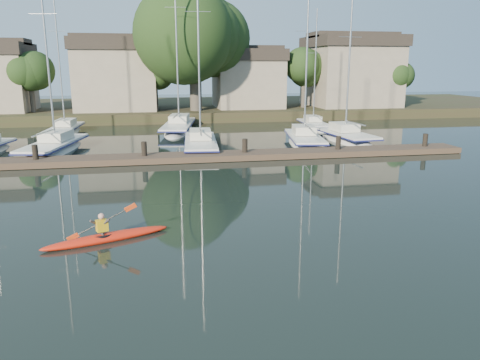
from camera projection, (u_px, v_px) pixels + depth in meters
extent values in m
plane|color=black|center=(237.00, 247.00, 14.63)|extent=(160.00, 160.00, 0.00)
ellipsoid|color=red|center=(107.00, 238.00, 15.13)|extent=(4.08, 1.94, 0.31)
cylinder|color=black|center=(103.00, 236.00, 15.03)|extent=(0.79, 0.79, 0.08)
imported|color=#2E292A|center=(102.00, 226.00, 14.96)|extent=(0.31, 0.38, 0.90)
cube|color=gold|center=(102.00, 226.00, 14.95)|extent=(0.42, 0.36, 0.37)
sphere|color=tan|center=(101.00, 216.00, 14.88)|extent=(0.20, 0.20, 0.20)
cube|color=#483629|center=(196.00, 157.00, 27.95)|extent=(34.00, 2.00, 0.35)
cylinder|color=black|center=(36.00, 161.00, 26.33)|extent=(0.32, 0.32, 1.80)
cylinder|color=black|center=(145.00, 157.00, 27.39)|extent=(0.32, 0.32, 1.80)
cylinder|color=black|center=(245.00, 154.00, 28.46)|extent=(0.32, 0.32, 1.80)
cylinder|color=black|center=(338.00, 150.00, 29.52)|extent=(0.32, 0.32, 1.80)
cylinder|color=black|center=(425.00, 147.00, 30.59)|extent=(0.32, 0.32, 1.80)
ellipsoid|color=silver|center=(55.00, 157.00, 30.82)|extent=(3.90, 9.38, 2.04)
cube|color=silver|center=(54.00, 143.00, 30.59)|extent=(3.49, 7.75, 0.15)
cube|color=navy|center=(54.00, 144.00, 30.61)|extent=(3.61, 7.94, 0.09)
cube|color=beige|center=(56.00, 136.00, 31.03)|extent=(1.95, 2.79, 0.59)
cylinder|color=#9EA0A5|center=(46.00, 40.00, 29.31)|extent=(0.13, 0.13, 12.88)
cylinder|color=#9EA0A5|center=(44.00, 133.00, 29.06)|extent=(0.72, 3.42, 0.09)
cylinder|color=#9EA0A5|center=(43.00, 14.00, 28.94)|extent=(1.69, 0.35, 0.03)
ellipsoid|color=silver|center=(201.00, 154.00, 31.81)|extent=(2.90, 9.36, 1.95)
cube|color=silver|center=(201.00, 141.00, 31.59)|extent=(2.66, 7.70, 0.14)
cube|color=navy|center=(201.00, 142.00, 31.61)|extent=(2.76, 7.89, 0.08)
cube|color=beige|center=(200.00, 134.00, 32.03)|extent=(1.64, 2.69, 0.56)
cylinder|color=#9EA0A5|center=(198.00, 38.00, 30.26)|extent=(0.12, 0.12, 13.31)
cylinder|color=#9EA0A5|center=(201.00, 132.00, 30.06)|extent=(0.37, 3.50, 0.08)
cylinder|color=#9EA0A5|center=(198.00, 11.00, 29.87)|extent=(1.64, 0.17, 0.03)
ellipsoid|color=silver|center=(304.00, 149.00, 33.81)|extent=(3.61, 8.68, 2.00)
cube|color=silver|center=(305.00, 136.00, 33.58)|extent=(3.25, 7.16, 0.15)
cube|color=navy|center=(305.00, 137.00, 33.60)|extent=(3.36, 7.35, 0.08)
cube|color=beige|center=(304.00, 130.00, 33.98)|extent=(1.85, 2.57, 0.58)
cylinder|color=#9EA0A5|center=(307.00, 52.00, 32.43)|extent=(0.13, 0.13, 11.58)
cylinder|color=#9EA0A5|center=(308.00, 127.00, 32.15)|extent=(0.63, 3.17, 0.08)
cylinder|color=#9EA0A5|center=(308.00, 31.00, 32.10)|extent=(1.67, 0.32, 0.03)
ellipsoid|color=silver|center=(346.00, 146.00, 35.05)|extent=(2.91, 7.87, 2.09)
cube|color=silver|center=(347.00, 133.00, 34.81)|extent=(2.69, 6.48, 0.15)
cube|color=navy|center=(347.00, 134.00, 34.83)|extent=(2.79, 6.64, 0.09)
cube|color=beige|center=(344.00, 127.00, 35.15)|extent=(1.71, 2.27, 0.61)
cylinder|color=#9EA0A5|center=(349.00, 56.00, 33.70)|extent=(0.13, 0.13, 11.02)
cylinder|color=#9EA0A5|center=(355.00, 123.00, 33.51)|extent=(0.32, 2.93, 0.09)
cylinder|color=#9EA0A5|center=(351.00, 37.00, 33.38)|extent=(1.76, 0.17, 0.03)
ellipsoid|color=silver|center=(65.00, 137.00, 39.02)|extent=(2.56, 8.61, 1.79)
cube|color=silver|center=(64.00, 127.00, 38.82)|extent=(2.36, 7.08, 0.13)
cube|color=navy|center=(64.00, 128.00, 38.84)|extent=(2.45, 7.25, 0.08)
cube|color=beige|center=(66.00, 122.00, 39.23)|extent=(1.48, 2.46, 0.52)
cylinder|color=#9EA0A5|center=(58.00, 50.00, 37.59)|extent=(0.11, 0.11, 12.27)
cylinder|color=#9EA0A5|center=(60.00, 120.00, 37.41)|extent=(0.30, 3.22, 0.08)
cylinder|color=#9EA0A5|center=(57.00, 31.00, 37.24)|extent=(1.51, 0.13, 0.03)
ellipsoid|color=silver|center=(179.00, 135.00, 40.71)|extent=(4.08, 11.20, 2.09)
cube|color=silver|center=(179.00, 124.00, 40.48)|extent=(3.65, 9.24, 0.15)
cube|color=navy|center=(179.00, 125.00, 40.50)|extent=(3.77, 9.47, 0.09)
cube|color=beige|center=(179.00, 118.00, 41.02)|extent=(2.02, 3.28, 0.60)
cylinder|color=#9EA0A5|center=(176.00, 31.00, 38.95)|extent=(0.13, 0.13, 15.36)
cylinder|color=#9EA0A5|center=(176.00, 116.00, 38.67)|extent=(0.77, 4.13, 0.09)
cylinder|color=#9EA0A5|center=(175.00, 7.00, 38.51)|extent=(1.74, 0.32, 0.03)
ellipsoid|color=silver|center=(313.00, 131.00, 42.50)|extent=(2.35, 7.21, 1.68)
cube|color=silver|center=(314.00, 123.00, 42.31)|extent=(2.17, 5.93, 0.12)
cube|color=navy|center=(314.00, 123.00, 42.33)|extent=(2.25, 6.07, 0.07)
cube|color=beige|center=(313.00, 118.00, 42.65)|extent=(1.38, 2.07, 0.49)
cylinder|color=#9EA0A5|center=(315.00, 67.00, 41.34)|extent=(0.11, 0.11, 9.75)
cylinder|color=#9EA0A5|center=(317.00, 116.00, 41.12)|extent=(0.26, 2.69, 0.07)
cylinder|color=#9EA0A5|center=(316.00, 53.00, 41.07)|extent=(1.42, 0.12, 0.03)
cube|color=#293118|center=(173.00, 108.00, 56.52)|extent=(90.00, 24.00, 1.00)
cube|color=gray|center=(116.00, 80.00, 48.89)|extent=(8.00, 8.00, 6.00)
cube|color=#2D2721|center=(114.00, 45.00, 48.03)|extent=(8.40, 8.40, 1.20)
cube|color=gray|center=(247.00, 84.00, 51.50)|extent=(7.00, 7.00, 5.00)
cube|color=#2D2721|center=(248.00, 55.00, 50.76)|extent=(7.35, 7.35, 1.20)
cube|color=gray|center=(350.00, 77.00, 53.45)|extent=(9.00, 9.00, 6.50)
cube|color=#2D2721|center=(352.00, 42.00, 52.53)|extent=(9.45, 9.45, 1.20)
cylinder|color=#49403A|center=(196.00, 86.00, 47.57)|extent=(1.20, 1.20, 5.00)
sphere|color=black|center=(194.00, 34.00, 46.37)|extent=(8.50, 8.50, 8.50)
cylinder|color=#49403A|center=(32.00, 97.00, 45.92)|extent=(0.48, 0.48, 3.00)
sphere|color=black|center=(30.00, 71.00, 45.32)|extent=(3.40, 3.40, 3.40)
cylinder|color=#49403A|center=(156.00, 97.00, 47.60)|extent=(0.38, 0.38, 2.80)
sphere|color=black|center=(155.00, 75.00, 47.07)|extent=(2.72, 2.72, 2.72)
cylinder|color=#49403A|center=(304.00, 93.00, 51.34)|extent=(0.50, 0.50, 3.20)
sphere|color=black|center=(304.00, 68.00, 50.71)|extent=(3.57, 3.57, 3.57)
cylinder|color=#49403A|center=(394.00, 95.00, 51.76)|extent=(0.41, 0.41, 2.60)
sphere|color=black|center=(396.00, 75.00, 51.25)|extent=(2.89, 2.89, 2.89)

